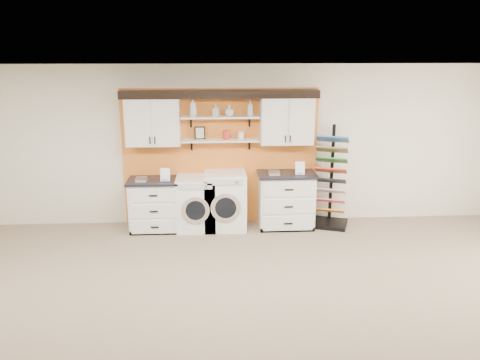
{
  "coord_description": "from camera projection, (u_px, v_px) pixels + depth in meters",
  "views": [
    {
      "loc": [
        -0.12,
        -4.08,
        3.04
      ],
      "look_at": [
        0.25,
        2.3,
        1.24
      ],
      "focal_mm": 35.0,
      "sensor_mm": 36.0,
      "label": 1
    }
  ],
  "objects": [
    {
      "name": "upper_cabinet_left",
      "position": [
        153.0,
        121.0,
        7.82
      ],
      "size": [
        0.9,
        0.35,
        0.84
      ],
      "color": "white",
      "rests_on": "wall_back"
    },
    {
      "name": "dryer",
      "position": [
        225.0,
        201.0,
        8.11
      ],
      "size": [
        0.72,
        0.71,
        1.0
      ],
      "color": "white",
      "rests_on": "floor"
    },
    {
      "name": "soap_bottle_d",
      "position": [
        250.0,
        108.0,
        7.87
      ],
      "size": [
        0.13,
        0.13,
        0.27
      ],
      "primitive_type": "imported",
      "rotation": [
        0.0,
        0.0,
        -1.93
      ],
      "color": "silver",
      "rests_on": "shelf_upper"
    },
    {
      "name": "soap_bottle_c",
      "position": [
        229.0,
        110.0,
        7.86
      ],
      "size": [
        0.2,
        0.2,
        0.19
      ],
      "primitive_type": "imported",
      "rotation": [
        0.0,
        0.0,
        4.26
      ],
      "color": "silver",
      "rests_on": "shelf_upper"
    },
    {
      "name": "washer",
      "position": [
        196.0,
        203.0,
        8.1
      ],
      "size": [
        0.66,
        0.71,
        0.93
      ],
      "color": "white",
      "rests_on": "floor"
    },
    {
      "name": "ceiling",
      "position": [
        227.0,
        78.0,
        3.99
      ],
      "size": [
        10.0,
        10.0,
        0.0
      ],
      "primitive_type": "plane",
      "rotation": [
        3.14,
        0.0,
        0.0
      ],
      "color": "white",
      "rests_on": "wall_back"
    },
    {
      "name": "soap_bottle_a",
      "position": [
        193.0,
        107.0,
        7.81
      ],
      "size": [
        0.17,
        0.17,
        0.31
      ],
      "primitive_type": "imported",
      "rotation": [
        0.0,
        0.0,
        0.83
      ],
      "color": "silver",
      "rests_on": "shelf_upper"
    },
    {
      "name": "sample_rack",
      "position": [
        330.0,
        195.0,
        8.24
      ],
      "size": [
        0.8,
        0.73,
        1.78
      ],
      "rotation": [
        0.0,
        0.0,
        -0.36
      ],
      "color": "black",
      "rests_on": "floor"
    },
    {
      "name": "base_cabinet_right",
      "position": [
        286.0,
        200.0,
        8.18
      ],
      "size": [
        1.0,
        0.66,
        0.98
      ],
      "color": "white",
      "rests_on": "floor"
    },
    {
      "name": "upper_cabinet_right",
      "position": [
        287.0,
        120.0,
        7.95
      ],
      "size": [
        0.9,
        0.35,
        0.84
      ],
      "color": "white",
      "rests_on": "wall_back"
    },
    {
      "name": "accent_panel",
      "position": [
        221.0,
        157.0,
        8.24
      ],
      "size": [
        3.4,
        0.07,
        2.4
      ],
      "primitive_type": "cube",
      "color": "orange",
      "rests_on": "wall_back"
    },
    {
      "name": "soap_bottle_b",
      "position": [
        216.0,
        110.0,
        7.84
      ],
      "size": [
        0.12,
        0.12,
        0.2
      ],
      "primitive_type": "imported",
      "rotation": [
        0.0,
        0.0,
        4.2
      ],
      "color": "silver",
      "rests_on": "shelf_upper"
    },
    {
      "name": "wall_back",
      "position": [
        220.0,
        146.0,
        8.21
      ],
      "size": [
        10.0,
        0.0,
        10.0
      ],
      "primitive_type": "plane",
      "rotation": [
        1.57,
        0.0,
        0.0
      ],
      "color": "silver",
      "rests_on": "floor"
    },
    {
      "name": "base_cabinet_left",
      "position": [
        156.0,
        204.0,
        8.06
      ],
      "size": [
        0.92,
        0.66,
        0.9
      ],
      "color": "white",
      "rests_on": "floor"
    },
    {
      "name": "shelf_upper",
      "position": [
        220.0,
        117.0,
        7.88
      ],
      "size": [
        1.32,
        0.28,
        0.03
      ],
      "primitive_type": "cube",
      "color": "white",
      "rests_on": "wall_back"
    },
    {
      "name": "picture_frame",
      "position": [
        200.0,
        133.0,
        7.98
      ],
      "size": [
        0.18,
        0.02,
        0.22
      ],
      "color": "black",
      "rests_on": "shelf_lower"
    },
    {
      "name": "canister_cream",
      "position": [
        241.0,
        135.0,
        7.98
      ],
      "size": [
        0.1,
        0.1,
        0.14
      ],
      "primitive_type": "cylinder",
      "color": "silver",
      "rests_on": "shelf_lower"
    },
    {
      "name": "floor",
      "position": [
        229.0,
        359.0,
        4.75
      ],
      "size": [
        10.0,
        10.0,
        0.0
      ],
      "primitive_type": "plane",
      "color": "#89775C",
      "rests_on": "ground"
    },
    {
      "name": "crown_molding",
      "position": [
        220.0,
        93.0,
        7.78
      ],
      "size": [
        3.3,
        0.41,
        0.13
      ],
      "color": "black",
      "rests_on": "wall_back"
    },
    {
      "name": "canister_red",
      "position": [
        226.0,
        135.0,
        7.97
      ],
      "size": [
        0.11,
        0.11,
        0.16
      ],
      "primitive_type": "cylinder",
      "color": "red",
      "rests_on": "shelf_lower"
    },
    {
      "name": "shelf_lower",
      "position": [
        221.0,
        140.0,
        7.99
      ],
      "size": [
        1.32,
        0.28,
        0.03
      ],
      "primitive_type": "cube",
      "color": "white",
      "rests_on": "wall_back"
    }
  ]
}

